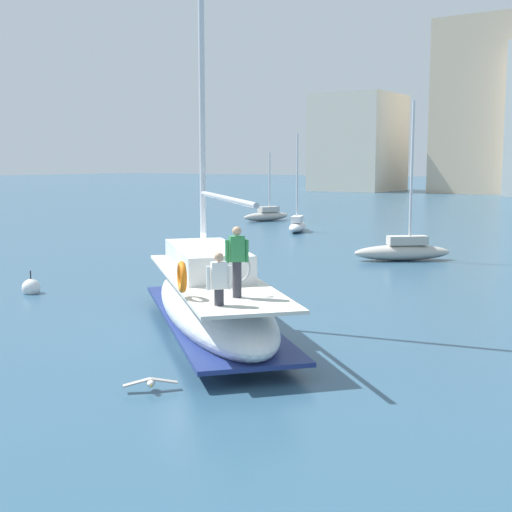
# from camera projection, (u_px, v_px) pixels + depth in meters

# --- Properties ---
(ground_plane) EXTENTS (400.00, 400.00, 0.00)m
(ground_plane) POSITION_uv_depth(u_px,v_px,m) (216.00, 331.00, 18.24)
(ground_plane) COLOR #2D516B
(main_sailboat) EXTENTS (8.86, 8.05, 14.39)m
(main_sailboat) POSITION_uv_depth(u_px,v_px,m) (212.00, 297.00, 18.03)
(main_sailboat) COLOR white
(main_sailboat) RESTS_ON ground
(moored_sloop_near) EXTENTS (2.20, 4.33, 5.19)m
(moored_sloop_near) POSITION_uv_depth(u_px,v_px,m) (267.00, 215.00, 52.58)
(moored_sloop_near) COLOR #B7B2A8
(moored_sloop_near) RESTS_ON ground
(moored_sloop_far) EXTENTS (2.32, 3.91, 6.26)m
(moored_sloop_far) POSITION_uv_depth(u_px,v_px,m) (297.00, 225.00, 44.36)
(moored_sloop_far) COLOR white
(moored_sloop_far) RESTS_ON ground
(moored_catamaran) EXTENTS (4.05, 3.72, 7.14)m
(moored_catamaran) POSITION_uv_depth(u_px,v_px,m) (403.00, 249.00, 31.28)
(moored_catamaran) COLOR #B7B2A8
(moored_catamaran) RESTS_ON ground
(seagull) EXTENTS (0.81, 0.87, 0.17)m
(seagull) POSITION_uv_depth(u_px,v_px,m) (150.00, 382.00, 13.38)
(seagull) COLOR silver
(seagull) RESTS_ON ground
(mooring_buoy) EXTENTS (0.62, 0.62, 0.91)m
(mooring_buoy) POSITION_uv_depth(u_px,v_px,m) (31.00, 288.00, 23.42)
(mooring_buoy) COLOR silver
(mooring_buoy) RESTS_ON ground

